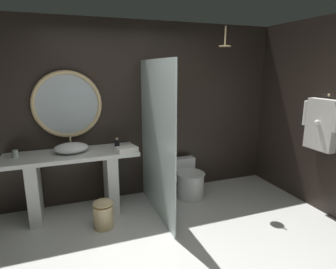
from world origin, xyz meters
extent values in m
cube|color=black|center=(0.00, 1.90, 1.30)|extent=(4.80, 0.10, 2.60)
cube|color=black|center=(2.35, 0.76, 1.30)|extent=(0.10, 2.47, 2.60)
cube|color=silver|center=(-0.89, 1.53, 0.83)|extent=(1.69, 0.59, 0.05)
cube|color=silver|center=(-1.38, 1.53, 0.40)|extent=(0.14, 0.50, 0.81)
cube|color=silver|center=(-0.41, 1.53, 0.40)|extent=(0.14, 0.50, 0.81)
ellipsoid|color=white|center=(-0.89, 1.55, 0.92)|extent=(0.44, 0.36, 0.13)
cylinder|color=#D6B77F|center=(-0.89, 1.71, 0.96)|extent=(0.02, 0.02, 0.20)
cylinder|color=#D6B77F|center=(-0.89, 1.65, 1.05)|extent=(0.02, 0.13, 0.02)
cylinder|color=silver|center=(-1.55, 1.58, 0.91)|extent=(0.07, 0.07, 0.09)
cylinder|color=black|center=(-0.30, 1.49, 0.93)|extent=(0.07, 0.07, 0.14)
cylinder|color=#D6B77F|center=(-0.30, 1.49, 1.01)|extent=(0.04, 0.04, 0.02)
torus|color=#D6B77F|center=(-0.89, 1.81, 1.46)|extent=(0.91, 0.05, 0.91)
cylinder|color=#B2BCC1|center=(-0.89, 1.82, 1.46)|extent=(0.82, 0.01, 0.82)
cube|color=silver|center=(0.15, 1.17, 1.02)|extent=(0.02, 1.36, 2.05)
cylinder|color=#D6B77F|center=(1.23, 1.36, 2.37)|extent=(0.02, 0.02, 0.26)
cylinder|color=#D6B77F|center=(1.23, 1.36, 2.23)|extent=(0.17, 0.17, 0.02)
sphere|color=#D6B77F|center=(2.28, 0.50, 1.60)|extent=(0.04, 0.04, 0.04)
cube|color=silver|center=(2.21, 0.50, 1.21)|extent=(0.12, 0.42, 0.67)
cylinder|color=silver|center=(2.21, 0.73, 1.33)|extent=(0.12, 0.12, 0.33)
sphere|color=silver|center=(2.13, 0.50, 1.25)|extent=(0.07, 0.07, 0.07)
cylinder|color=white|center=(0.78, 1.43, 0.19)|extent=(0.41, 0.41, 0.38)
ellipsoid|color=white|center=(0.78, 1.43, 0.39)|extent=(0.43, 0.47, 0.02)
cube|color=white|center=(0.78, 1.70, 0.37)|extent=(0.34, 0.14, 0.36)
cylinder|color=#D6B77F|center=(-0.59, 1.04, 0.15)|extent=(0.25, 0.25, 0.29)
ellipsoid|color=#D6B77F|center=(-0.59, 1.04, 0.33)|extent=(0.25, 0.25, 0.07)
cube|color=silver|center=(-0.21, 1.34, 0.89)|extent=(0.30, 0.23, 0.07)
camera|label=1|loc=(-0.94, -2.19, 1.94)|focal=30.09mm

